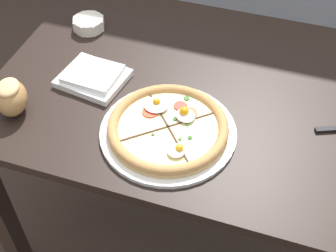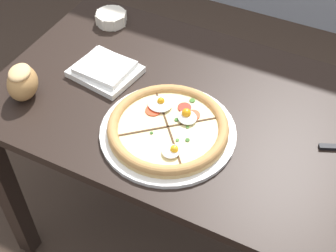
{
  "view_description": "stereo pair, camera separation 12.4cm",
  "coord_description": "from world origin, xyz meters",
  "px_view_note": "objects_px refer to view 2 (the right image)",
  "views": [
    {
      "loc": [
        0.18,
        -0.94,
        1.69
      ],
      "look_at": [
        -0.09,
        -0.13,
        0.78
      ],
      "focal_mm": 50.0,
      "sensor_mm": 36.0,
      "label": 1
    },
    {
      "loc": [
        0.29,
        -0.89,
        1.69
      ],
      "look_at": [
        -0.09,
        -0.13,
        0.78
      ],
      "focal_mm": 50.0,
      "sensor_mm": 36.0,
      "label": 2
    }
  ],
  "objects_px": {
    "dining_table": "(215,140)",
    "pizza": "(168,128)",
    "ramekin_bowl": "(111,18)",
    "napkin_folded": "(105,71)",
    "bread_piece_near": "(22,82)"
  },
  "relations": [
    {
      "from": "dining_table",
      "to": "pizza",
      "type": "bearing_deg",
      "value": -123.82
    },
    {
      "from": "pizza",
      "to": "ramekin_bowl",
      "type": "relative_size",
      "value": 3.35
    },
    {
      "from": "pizza",
      "to": "dining_table",
      "type": "bearing_deg",
      "value": 56.18
    },
    {
      "from": "dining_table",
      "to": "pizza",
      "type": "distance_m",
      "value": 0.21
    },
    {
      "from": "dining_table",
      "to": "napkin_folded",
      "type": "height_order",
      "value": "napkin_folded"
    },
    {
      "from": "napkin_folded",
      "to": "dining_table",
      "type": "bearing_deg",
      "value": 0.61
    },
    {
      "from": "ramekin_bowl",
      "to": "napkin_folded",
      "type": "bearing_deg",
      "value": -62.8
    },
    {
      "from": "dining_table",
      "to": "ramekin_bowl",
      "type": "distance_m",
      "value": 0.57
    },
    {
      "from": "napkin_folded",
      "to": "bread_piece_near",
      "type": "xyz_separation_m",
      "value": [
        -0.16,
        -0.18,
        0.04
      ]
    },
    {
      "from": "ramekin_bowl",
      "to": "dining_table",
      "type": "bearing_deg",
      "value": -25.93
    },
    {
      "from": "dining_table",
      "to": "napkin_folded",
      "type": "distance_m",
      "value": 0.39
    },
    {
      "from": "dining_table",
      "to": "bread_piece_near",
      "type": "height_order",
      "value": "bread_piece_near"
    },
    {
      "from": "ramekin_bowl",
      "to": "napkin_folded",
      "type": "distance_m",
      "value": 0.28
    },
    {
      "from": "pizza",
      "to": "bread_piece_near",
      "type": "relative_size",
      "value": 2.72
    },
    {
      "from": "dining_table",
      "to": "ramekin_bowl",
      "type": "xyz_separation_m",
      "value": [
        -0.5,
        0.24,
        0.14
      ]
    }
  ]
}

